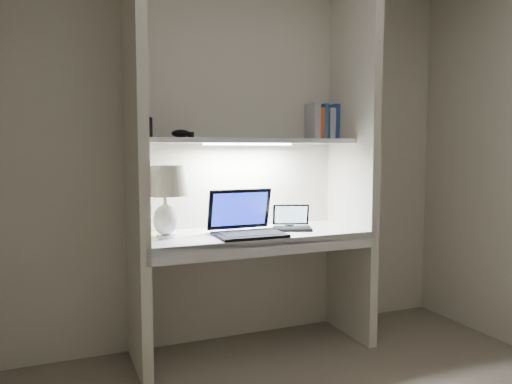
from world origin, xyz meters
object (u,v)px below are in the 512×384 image
laptop_netbook (292,223)px  speaker (235,218)px  book_row (324,123)px  table_lamp (165,189)px  laptop_main (246,225)px

laptop_netbook → speaker: laptop_netbook is taller
book_row → table_lamp: bearing=-170.9°
laptop_netbook → speaker: 0.38m
laptop_main → speaker: 0.23m
speaker → book_row: book_row is taller
laptop_main → laptop_netbook: laptop_main is taller
table_lamp → book_row: 1.26m
table_lamp → laptop_netbook: table_lamp is taller
book_row → speaker: bearing=-177.1°
laptop_netbook → book_row: (0.34, 0.19, 0.67)m
laptop_main → book_row: (0.69, 0.26, 0.65)m
speaker → book_row: (0.68, 0.03, 0.64)m
laptop_main → speaker: (0.01, 0.23, 0.01)m
table_lamp → laptop_netbook: 0.88m
speaker → book_row: size_ratio=0.58×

